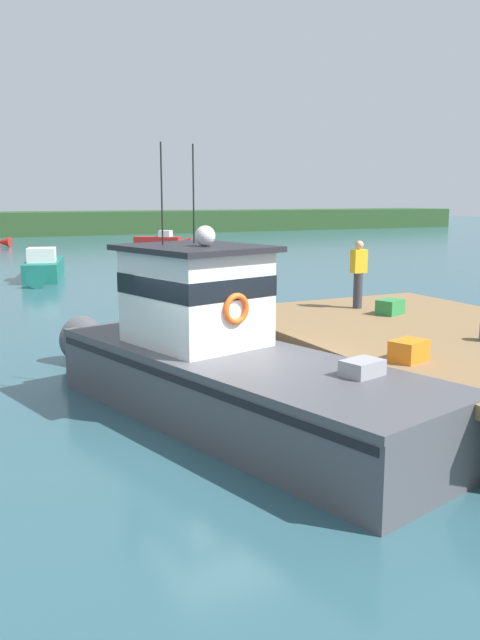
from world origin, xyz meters
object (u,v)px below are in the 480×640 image
object	(u,v)px
moored_boat_near_channel	(162,240)
moored_boat_far_left	(43,269)
mooring_buoy_inshore	(215,287)
crate_single_far	(390,307)
main_fishing_boat	(218,361)
deckhand_by_the_boat	(358,273)
crate_single_by_cleat	(409,351)
mooring_buoy_channel_marker	(45,274)

from	to	relation	value
moored_boat_near_channel	moored_boat_far_left	bearing A→B (deg)	-123.08
mooring_buoy_inshore	crate_single_far	bearing A→B (deg)	-95.77
main_fishing_boat	deckhand_by_the_boat	distance (m)	5.60
crate_single_far	crate_single_by_cleat	distance (m)	4.42
deckhand_by_the_boat	moored_boat_far_left	distance (m)	19.61
crate_single_far	mooring_buoy_channel_marker	world-z (taller)	crate_single_far
deckhand_by_the_boat	crate_single_far	bearing A→B (deg)	-81.43
mooring_buoy_inshore	main_fishing_boat	bearing A→B (deg)	-113.58
crate_single_far	crate_single_by_cleat	xyz separation A→B (m)	(-2.53, -3.63, 0.00)
main_fishing_boat	moored_boat_near_channel	size ratio (longest dim) A/B	2.27
deckhand_by_the_boat	moored_boat_far_left	size ratio (longest dim) A/B	0.26
crate_single_by_cleat	deckhand_by_the_boat	xyz separation A→B (m)	(2.37, 4.67, 0.68)
moored_boat_near_channel	main_fishing_boat	bearing A→B (deg)	-107.94
moored_boat_far_left	mooring_buoy_inshore	size ratio (longest dim) A/B	19.05
crate_single_by_cleat	main_fishing_boat	bearing A→B (deg)	140.05
crate_single_by_cleat	moored_boat_far_left	xyz separation A→B (m)	(-1.90, 23.75, -0.84)
moored_boat_near_channel	crate_single_far	bearing A→B (deg)	-101.86
crate_single_far	moored_boat_far_left	bearing A→B (deg)	102.41
main_fishing_boat	crate_single_by_cleat	size ratio (longest dim) A/B	16.57
crate_single_by_cleat	moored_boat_far_left	distance (m)	23.84
crate_single_by_cleat	moored_boat_near_channel	bearing A→B (deg)	75.92
main_fishing_boat	crate_single_far	xyz separation A→B (m)	(5.01, 1.54, 0.36)
crate_single_by_cleat	deckhand_by_the_boat	world-z (taller)	deckhand_by_the_boat
main_fishing_boat	crate_single_far	world-z (taller)	main_fishing_boat
crate_single_far	deckhand_by_the_boat	bearing A→B (deg)	98.57
deckhand_by_the_boat	main_fishing_boat	bearing A→B (deg)	-152.02
deckhand_by_the_boat	mooring_buoy_channel_marker	xyz separation A→B (m)	(-4.14, 19.38, -1.84)
moored_boat_near_channel	mooring_buoy_inshore	distance (m)	27.69
moored_boat_far_left	mooring_buoy_inshore	bearing A→B (deg)	-51.35
moored_boat_far_left	mooring_buoy_channel_marker	world-z (taller)	moored_boat_far_left
main_fishing_boat	moored_boat_far_left	distance (m)	21.68
moored_boat_near_channel	mooring_buoy_channel_marker	size ratio (longest dim) A/B	10.02
crate_single_far	deckhand_by_the_boat	xyz separation A→B (m)	(-0.16, 1.04, 0.69)
deckhand_by_the_boat	mooring_buoy_inshore	size ratio (longest dim) A/B	5.01
moored_boat_near_channel	crate_single_by_cleat	bearing A→B (deg)	-104.08
crate_single_far	crate_single_by_cleat	bearing A→B (deg)	-124.86
moored_boat_far_left	crate_single_by_cleat	bearing A→B (deg)	-85.43
crate_single_far	moored_boat_far_left	xyz separation A→B (m)	(-4.43, 20.12, -0.84)
main_fishing_boat	mooring_buoy_inshore	world-z (taller)	main_fishing_boat
crate_single_by_cleat	mooring_buoy_inshore	xyz separation A→B (m)	(3.84, 16.57, -1.21)
main_fishing_boat	crate_single_by_cleat	distance (m)	3.27
moored_boat_far_left	mooring_buoy_channel_marker	size ratio (longest dim) A/B	14.18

